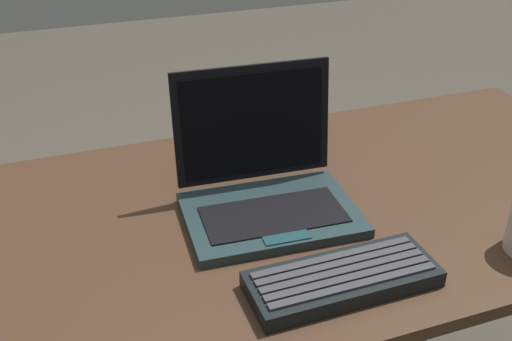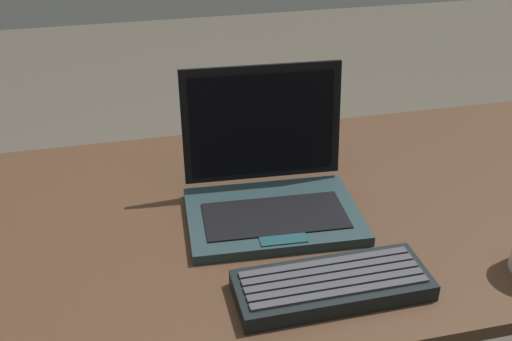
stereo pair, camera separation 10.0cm
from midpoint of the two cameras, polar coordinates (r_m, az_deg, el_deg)
desk at (r=1.17m, az=-5.90°, el=-9.48°), size 1.79×0.71×0.76m
laptop_front at (r=1.10m, az=-1.74°, el=-1.42°), size 0.32×0.26×0.25m
external_keyboard at (r=0.95m, az=5.12°, el=-10.19°), size 0.30×0.11×0.03m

